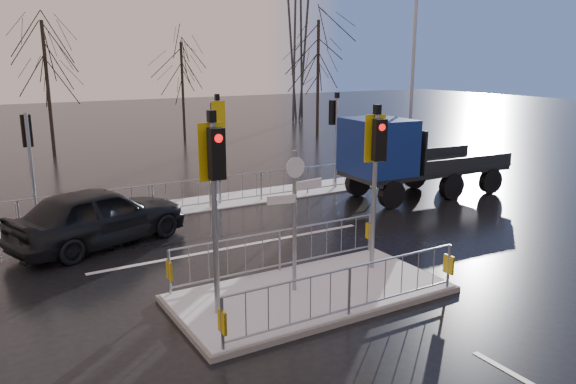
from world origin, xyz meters
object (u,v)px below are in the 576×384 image
car_far_lane (99,216)px  flatbed_truck (398,156)px  traffic_island (310,279)px  street_lamp_right (414,74)px

car_far_lane → flatbed_truck: bearing=-109.7°
traffic_island → flatbed_truck: bearing=37.6°
traffic_island → car_far_lane: traffic_island is taller
car_far_lane → street_lamp_right: size_ratio=0.61×
flatbed_truck → car_far_lane: bearing=179.2°
car_far_lane → street_lamp_right: 14.42m
traffic_island → car_far_lane: (-3.15, 5.89, 0.44)m
street_lamp_right → traffic_island: bearing=-141.3°
traffic_island → flatbed_truck: (7.45, 5.73, 1.20)m
flatbed_truck → street_lamp_right: 5.02m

